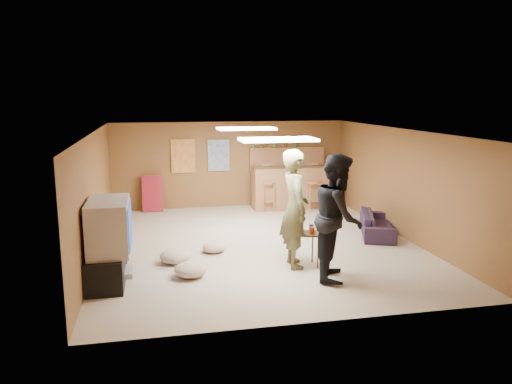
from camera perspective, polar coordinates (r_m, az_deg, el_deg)
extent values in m
plane|color=tan|center=(9.80, 0.24, -5.97)|extent=(7.00, 7.00, 0.00)
cube|color=silver|center=(9.40, 0.25, 6.97)|extent=(6.00, 7.00, 0.02)
cube|color=brown|center=(12.94, -2.99, 3.16)|extent=(6.00, 0.02, 2.20)
cube|color=brown|center=(6.25, 6.97, -5.44)|extent=(6.00, 0.02, 2.20)
cube|color=brown|center=(9.39, -17.96, -0.34)|extent=(0.02, 7.00, 2.20)
cube|color=brown|center=(10.57, 16.37, 0.96)|extent=(0.02, 7.00, 2.20)
cube|color=black|center=(8.14, -16.71, -8.19)|extent=(0.55, 1.30, 0.50)
cube|color=#B2B2B7|center=(8.15, -15.12, -8.81)|extent=(0.35, 0.50, 0.08)
cube|color=#B2B2B7|center=(7.94, -16.47, -3.74)|extent=(0.60, 1.10, 0.80)
cube|color=navy|center=(7.92, -14.23, -3.66)|extent=(0.02, 0.95, 0.65)
cube|color=#985F37|center=(12.81, 4.06, 0.58)|extent=(2.00, 0.60, 1.10)
cube|color=#3C2813|center=(12.48, 4.41, 2.86)|extent=(2.10, 0.12, 0.05)
cube|color=#985F37|center=(13.10, 3.58, 5.02)|extent=(2.00, 0.18, 0.05)
cube|color=#985F37|center=(13.16, 3.54, 3.73)|extent=(2.00, 0.14, 0.60)
cube|color=#BF3F26|center=(12.74, -8.32, 4.07)|extent=(0.60, 0.03, 0.85)
cube|color=#334C99|center=(12.83, -4.30, 4.20)|extent=(0.55, 0.03, 0.80)
cube|color=#A41E2B|center=(12.70, -11.77, -0.18)|extent=(0.50, 0.26, 0.91)
cube|color=white|center=(7.94, 2.52, 6.01)|extent=(1.20, 0.60, 0.04)
cube|color=white|center=(10.57, -1.11, 7.25)|extent=(1.20, 0.60, 0.04)
imported|color=brown|center=(8.36, 4.46, -1.91)|extent=(0.50, 0.74, 2.00)
imported|color=black|center=(7.90, 9.37, -2.82)|extent=(1.06, 1.18, 1.99)
imported|color=black|center=(10.69, 13.70, -3.54)|extent=(1.14, 1.72, 0.47)
cube|color=#3C2813|center=(8.53, 5.49, -6.55)|extent=(0.53, 0.47, 0.59)
cylinder|color=#AD300B|center=(8.41, 4.54, -4.29)|extent=(0.09, 0.09, 0.11)
cylinder|color=#AD300B|center=(8.36, 6.43, -4.39)|extent=(0.11, 0.11, 0.12)
cylinder|color=#174B9E|center=(8.57, 6.35, -4.05)|extent=(0.10, 0.10, 0.11)
ellipsoid|color=tan|center=(8.82, -9.23, -7.24)|extent=(0.68, 0.68, 0.24)
ellipsoid|color=tan|center=(9.32, -4.82, -6.29)|extent=(0.57, 0.57, 0.19)
ellipsoid|color=tan|center=(8.14, -7.53, -8.80)|extent=(0.56, 0.56, 0.23)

